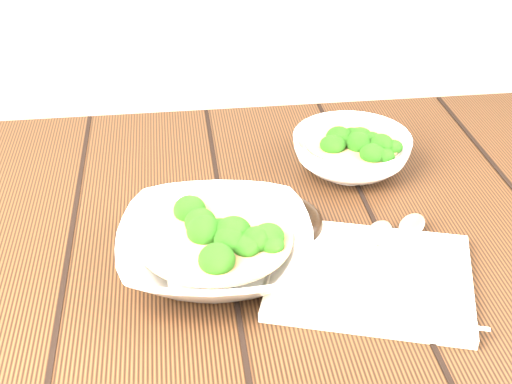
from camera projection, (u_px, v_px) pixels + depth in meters
The scene contains 7 objects.
table at pixel (244, 314), 0.98m from camera, with size 1.20×0.80×0.75m.
soup_bowl_front at pixel (216, 247), 0.85m from camera, with size 0.25×0.25×0.07m.
soup_bowl_back at pixel (351, 151), 1.06m from camera, with size 0.18×0.18×0.06m.
trivet at pixel (279, 223), 0.93m from camera, with size 0.12×0.12×0.03m, color black.
napkin at pixel (370, 276), 0.84m from camera, with size 0.23×0.19×0.01m, color beige.
spoon_left at pixel (371, 249), 0.87m from camera, with size 0.11×0.18×0.01m.
spoon_right at pixel (403, 240), 0.89m from camera, with size 0.13×0.17×0.01m.
Camera 1 is at (-0.08, -0.73, 1.29)m, focal length 50.00 mm.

